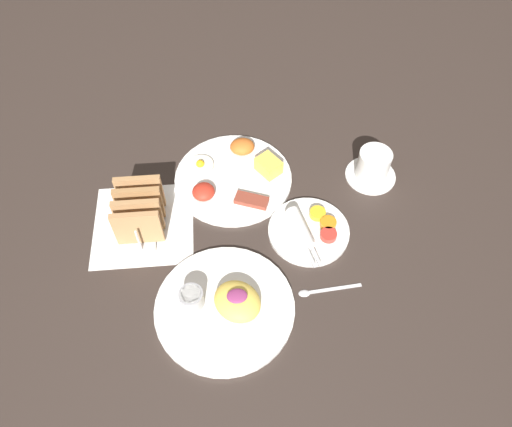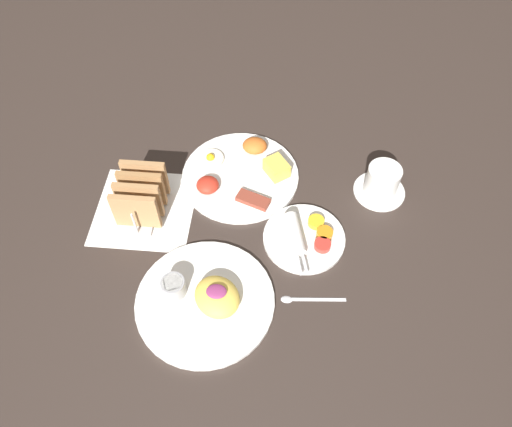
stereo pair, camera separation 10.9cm
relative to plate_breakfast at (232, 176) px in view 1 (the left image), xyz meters
name	(u,v)px [view 1 (the left image)]	position (x,y,z in m)	size (l,w,h in m)	color
ground_plane	(231,235)	(-0.01, -0.16, -0.01)	(3.00, 3.00, 0.00)	#332823
napkin_flat	(142,224)	(-0.21, -0.12, -0.01)	(0.22, 0.22, 0.00)	white
plate_breakfast	(232,176)	(0.00, 0.00, 0.00)	(0.28, 0.28, 0.05)	white
plate_condiments	(307,230)	(0.15, -0.17, 0.00)	(0.18, 0.19, 0.04)	white
plate_foreground	(223,305)	(-0.04, -0.34, 0.00)	(0.28, 0.28, 0.06)	white
toast_rack	(137,211)	(-0.21, -0.12, 0.04)	(0.10, 0.15, 0.10)	#B7B7BC
coffee_cup	(371,166)	(0.33, -0.02, 0.03)	(0.12, 0.12, 0.08)	white
teaspoon	(318,291)	(0.16, -0.31, -0.01)	(0.13, 0.02, 0.01)	silver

